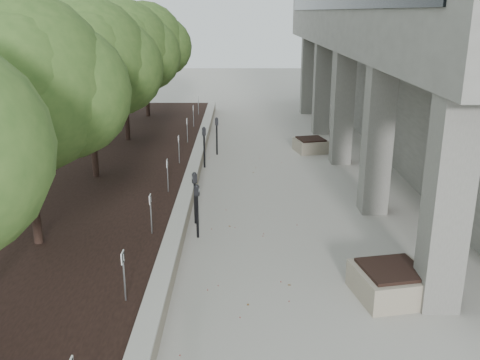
{
  "coord_description": "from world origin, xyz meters",
  "views": [
    {
      "loc": [
        -0.32,
        -7.88,
        5.34
      ],
      "look_at": [
        -0.29,
        5.65,
        1.02
      ],
      "focal_mm": 39.69,
      "sensor_mm": 36.0,
      "label": 1
    }
  ],
  "objects_px": {
    "crabapple_tree_2": "(24,123)",
    "parking_meter_3": "(197,211)",
    "crabapple_tree_3": "(89,89)",
    "parking_meter_4": "(204,147)",
    "parking_meter_5": "(217,136)",
    "planter_front": "(391,282)",
    "crabapple_tree_5": "(145,60)",
    "crabapple_tree_4": "(124,71)",
    "planter_back": "(311,145)",
    "parking_meter_2": "(195,198)"
  },
  "relations": [
    {
      "from": "crabapple_tree_2",
      "to": "crabapple_tree_5",
      "type": "height_order",
      "value": "same"
    },
    {
      "from": "crabapple_tree_2",
      "to": "planter_back",
      "type": "relative_size",
      "value": 4.69
    },
    {
      "from": "crabapple_tree_2",
      "to": "crabapple_tree_4",
      "type": "distance_m",
      "value": 10.0
    },
    {
      "from": "parking_meter_5",
      "to": "planter_front",
      "type": "height_order",
      "value": "parking_meter_5"
    },
    {
      "from": "crabapple_tree_2",
      "to": "parking_meter_3",
      "type": "relative_size",
      "value": 3.94
    },
    {
      "from": "parking_meter_3",
      "to": "parking_meter_5",
      "type": "height_order",
      "value": "parking_meter_5"
    },
    {
      "from": "parking_meter_3",
      "to": "parking_meter_4",
      "type": "bearing_deg",
      "value": 106.56
    },
    {
      "from": "crabapple_tree_3",
      "to": "crabapple_tree_5",
      "type": "xyz_separation_m",
      "value": [
        0.0,
        10.0,
        0.0
      ]
    },
    {
      "from": "crabapple_tree_3",
      "to": "parking_meter_3",
      "type": "relative_size",
      "value": 3.94
    },
    {
      "from": "parking_meter_5",
      "to": "parking_meter_2",
      "type": "bearing_deg",
      "value": -89.23
    },
    {
      "from": "parking_meter_4",
      "to": "planter_front",
      "type": "height_order",
      "value": "parking_meter_4"
    },
    {
      "from": "crabapple_tree_2",
      "to": "planter_front",
      "type": "bearing_deg",
      "value": -12.68
    },
    {
      "from": "parking_meter_3",
      "to": "planter_front",
      "type": "relative_size",
      "value": 1.04
    },
    {
      "from": "crabapple_tree_3",
      "to": "planter_front",
      "type": "height_order",
      "value": "crabapple_tree_3"
    },
    {
      "from": "crabapple_tree_3",
      "to": "parking_meter_4",
      "type": "distance_m",
      "value": 4.66
    },
    {
      "from": "parking_meter_2",
      "to": "parking_meter_5",
      "type": "xyz_separation_m",
      "value": [
        0.29,
        7.03,
        0.03
      ]
    },
    {
      "from": "crabapple_tree_3",
      "to": "crabapple_tree_4",
      "type": "bearing_deg",
      "value": 90.0
    },
    {
      "from": "crabapple_tree_5",
      "to": "planter_front",
      "type": "height_order",
      "value": "crabapple_tree_5"
    },
    {
      "from": "parking_meter_4",
      "to": "parking_meter_5",
      "type": "height_order",
      "value": "parking_meter_4"
    },
    {
      "from": "crabapple_tree_3",
      "to": "parking_meter_2",
      "type": "distance_m",
      "value": 5.04
    },
    {
      "from": "parking_meter_4",
      "to": "planter_back",
      "type": "distance_m",
      "value": 4.69
    },
    {
      "from": "crabapple_tree_2",
      "to": "planter_back",
      "type": "height_order",
      "value": "crabapple_tree_2"
    },
    {
      "from": "crabapple_tree_2",
      "to": "parking_meter_3",
      "type": "xyz_separation_m",
      "value": [
        3.46,
        1.18,
        -2.43
      ]
    },
    {
      "from": "crabapple_tree_2",
      "to": "parking_meter_2",
      "type": "xyz_separation_m",
      "value": [
        3.34,
        2.09,
        -2.41
      ]
    },
    {
      "from": "crabapple_tree_2",
      "to": "parking_meter_3",
      "type": "distance_m",
      "value": 4.39
    },
    {
      "from": "parking_meter_5",
      "to": "planter_front",
      "type": "bearing_deg",
      "value": -67.41
    },
    {
      "from": "crabapple_tree_3",
      "to": "crabapple_tree_2",
      "type": "bearing_deg",
      "value": -90.0
    },
    {
      "from": "crabapple_tree_2",
      "to": "parking_meter_4",
      "type": "distance_m",
      "value": 8.37
    },
    {
      "from": "parking_meter_5",
      "to": "planter_back",
      "type": "relative_size",
      "value": 1.27
    },
    {
      "from": "planter_front",
      "to": "planter_back",
      "type": "relative_size",
      "value": 1.14
    },
    {
      "from": "parking_meter_4",
      "to": "planter_front",
      "type": "distance_m",
      "value": 9.95
    },
    {
      "from": "crabapple_tree_3",
      "to": "parking_meter_2",
      "type": "height_order",
      "value": "crabapple_tree_3"
    },
    {
      "from": "parking_meter_2",
      "to": "parking_meter_5",
      "type": "relative_size",
      "value": 0.96
    },
    {
      "from": "parking_meter_3",
      "to": "crabapple_tree_5",
      "type": "bearing_deg",
      "value": 118.64
    },
    {
      "from": "crabapple_tree_5",
      "to": "parking_meter_5",
      "type": "bearing_deg",
      "value": -58.32
    },
    {
      "from": "planter_front",
      "to": "crabapple_tree_4",
      "type": "bearing_deg",
      "value": 122.52
    },
    {
      "from": "crabapple_tree_5",
      "to": "planter_back",
      "type": "distance_m",
      "value": 9.55
    },
    {
      "from": "crabapple_tree_5",
      "to": "planter_back",
      "type": "xyz_separation_m",
      "value": [
        7.33,
        -5.41,
        -2.85
      ]
    },
    {
      "from": "crabapple_tree_4",
      "to": "planter_front",
      "type": "xyz_separation_m",
      "value": [
        7.44,
        -11.67,
        -2.81
      ]
    },
    {
      "from": "crabapple_tree_2",
      "to": "parking_meter_4",
      "type": "bearing_deg",
      "value": 66.1
    },
    {
      "from": "crabapple_tree_4",
      "to": "planter_back",
      "type": "distance_m",
      "value": 7.88
    },
    {
      "from": "crabapple_tree_2",
      "to": "parking_meter_5",
      "type": "xyz_separation_m",
      "value": [
        3.62,
        9.13,
        -2.38
      ]
    },
    {
      "from": "parking_meter_5",
      "to": "planter_back",
      "type": "xyz_separation_m",
      "value": [
        3.71,
        0.46,
        -0.47
      ]
    },
    {
      "from": "crabapple_tree_3",
      "to": "parking_meter_4",
      "type": "relative_size",
      "value": 3.67
    },
    {
      "from": "parking_meter_5",
      "to": "planter_back",
      "type": "distance_m",
      "value": 3.77
    },
    {
      "from": "crabapple_tree_5",
      "to": "parking_meter_3",
      "type": "bearing_deg",
      "value": -75.94
    },
    {
      "from": "crabapple_tree_2",
      "to": "planter_front",
      "type": "distance_m",
      "value": 8.13
    },
    {
      "from": "planter_back",
      "to": "crabapple_tree_3",
      "type": "bearing_deg",
      "value": -147.98
    },
    {
      "from": "crabapple_tree_3",
      "to": "parking_meter_5",
      "type": "relative_size",
      "value": 3.7
    },
    {
      "from": "crabapple_tree_3",
      "to": "crabapple_tree_4",
      "type": "distance_m",
      "value": 5.0
    }
  ]
}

